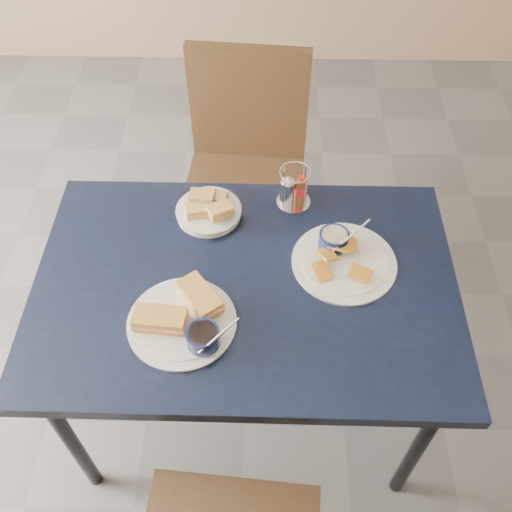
{
  "coord_description": "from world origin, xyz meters",
  "views": [
    {
      "loc": [
        0.06,
        -0.87,
        2.07
      ],
      "look_at": [
        0.04,
        0.15,
        0.82
      ],
      "focal_mm": 40.0,
      "sensor_mm": 36.0,
      "label": 1
    }
  ],
  "objects_px": {
    "dining_table": "(246,295)",
    "plantain_plate": "(341,255)",
    "bread_basket": "(209,209)",
    "condiment_caddy": "(293,190)",
    "sandwich_plate": "(185,318)",
    "chair_far": "(244,157)"
  },
  "relations": [
    {
      "from": "dining_table",
      "to": "chair_far",
      "type": "xyz_separation_m",
      "value": [
        -0.03,
        0.76,
        -0.12
      ]
    },
    {
      "from": "dining_table",
      "to": "bread_basket",
      "type": "relative_size",
      "value": 6.03
    },
    {
      "from": "sandwich_plate",
      "to": "condiment_caddy",
      "type": "distance_m",
      "value": 0.56
    },
    {
      "from": "bread_basket",
      "to": "condiment_caddy",
      "type": "height_order",
      "value": "condiment_caddy"
    },
    {
      "from": "plantain_plate",
      "to": "chair_far",
      "type": "bearing_deg",
      "value": 114.99
    },
    {
      "from": "dining_table",
      "to": "plantain_plate",
      "type": "bearing_deg",
      "value": 18.48
    },
    {
      "from": "plantain_plate",
      "to": "bread_basket",
      "type": "height_order",
      "value": "plantain_plate"
    },
    {
      "from": "plantain_plate",
      "to": "condiment_caddy",
      "type": "bearing_deg",
      "value": 121.08
    },
    {
      "from": "sandwich_plate",
      "to": "chair_far",
      "type": "bearing_deg",
      "value": 82.04
    },
    {
      "from": "sandwich_plate",
      "to": "bread_basket",
      "type": "bearing_deg",
      "value": 85.12
    },
    {
      "from": "bread_basket",
      "to": "condiment_caddy",
      "type": "bearing_deg",
      "value": 12.91
    },
    {
      "from": "bread_basket",
      "to": "condiment_caddy",
      "type": "relative_size",
      "value": 1.5
    },
    {
      "from": "sandwich_plate",
      "to": "plantain_plate",
      "type": "height_order",
      "value": "same"
    },
    {
      "from": "sandwich_plate",
      "to": "bread_basket",
      "type": "height_order",
      "value": "sandwich_plate"
    },
    {
      "from": "chair_far",
      "to": "plantain_plate",
      "type": "xyz_separation_m",
      "value": [
        0.31,
        -0.67,
        0.21
      ]
    },
    {
      "from": "condiment_caddy",
      "to": "plantain_plate",
      "type": "bearing_deg",
      "value": -58.92
    },
    {
      "from": "chair_far",
      "to": "bread_basket",
      "type": "bearing_deg",
      "value": -100.46
    },
    {
      "from": "plantain_plate",
      "to": "dining_table",
      "type": "bearing_deg",
      "value": -161.52
    },
    {
      "from": "bread_basket",
      "to": "condiment_caddy",
      "type": "distance_m",
      "value": 0.27
    },
    {
      "from": "plantain_plate",
      "to": "bread_basket",
      "type": "relative_size",
      "value": 1.52
    },
    {
      "from": "dining_table",
      "to": "bread_basket",
      "type": "bearing_deg",
      "value": 114.97
    },
    {
      "from": "dining_table",
      "to": "plantain_plate",
      "type": "relative_size",
      "value": 3.96
    }
  ]
}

